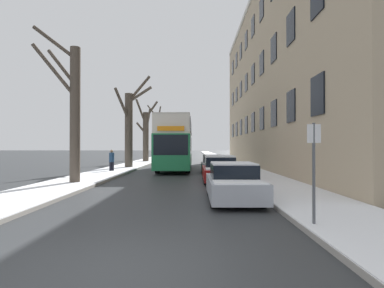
% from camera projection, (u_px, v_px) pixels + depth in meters
% --- Properties ---
extents(ground_plane, '(320.00, 320.00, 0.00)m').
position_uv_depth(ground_plane, '(118.00, 273.00, 4.65)').
color(ground_plane, '#303335').
extents(sidewalk_left, '(3.00, 130.00, 0.16)m').
position_uv_depth(sidewalk_left, '(162.00, 157.00, 57.69)').
color(sidewalk_left, gray).
rests_on(sidewalk_left, ground).
extents(sidewalk_right, '(3.00, 130.00, 0.16)m').
position_uv_depth(sidewalk_right, '(215.00, 157.00, 57.60)').
color(sidewalk_right, gray).
rests_on(sidewalk_right, ground).
extents(terrace_facade_right, '(9.10, 37.41, 16.80)m').
position_uv_depth(terrace_facade_right, '(301.00, 78.00, 27.91)').
color(terrace_facade_right, tan).
rests_on(terrace_facade_right, ground).
extents(bare_tree_left_0, '(2.10, 2.74, 7.94)m').
position_uv_depth(bare_tree_left_0, '(73.00, 108.00, 15.40)').
color(bare_tree_left_0, '#4C4238').
rests_on(bare_tree_left_0, ground).
extents(bare_tree_left_1, '(3.00, 2.96, 8.55)m').
position_uv_depth(bare_tree_left_1, '(129.00, 126.00, 26.86)').
color(bare_tree_left_1, '#4C4238').
rests_on(bare_tree_left_1, ground).
extents(bare_tree_left_2, '(2.73, 2.65, 7.89)m').
position_uv_depth(bare_tree_left_2, '(146.00, 134.00, 37.74)').
color(bare_tree_left_2, '#4C4238').
rests_on(bare_tree_left_2, ground).
extents(bare_tree_left_3, '(2.75, 1.86, 8.95)m').
position_uv_depth(bare_tree_left_3, '(158.00, 134.00, 49.61)').
color(bare_tree_left_3, '#4C4238').
rests_on(bare_tree_left_3, ground).
extents(double_decker_bus, '(2.63, 10.17, 4.30)m').
position_uv_depth(double_decker_bus, '(176.00, 141.00, 25.10)').
color(double_decker_bus, '#1E7A47').
rests_on(double_decker_bus, ground).
extents(parked_car_0, '(1.82, 4.07, 1.38)m').
position_uv_depth(parked_car_0, '(233.00, 183.00, 10.87)').
color(parked_car_0, '#9EA3AD').
rests_on(parked_car_0, ground).
extents(parked_car_1, '(1.87, 4.27, 1.48)m').
position_uv_depth(parked_car_1, '(220.00, 170.00, 16.81)').
color(parked_car_1, maroon).
rests_on(parked_car_1, ground).
extents(parked_car_2, '(1.77, 3.93, 1.36)m').
position_uv_depth(parked_car_2, '(213.00, 164.00, 22.79)').
color(parked_car_2, slate).
rests_on(parked_car_2, ground).
extents(pedestrian_left_sidewalk, '(0.38, 0.38, 1.74)m').
position_uv_depth(pedestrian_left_sidewalk, '(112.00, 160.00, 22.64)').
color(pedestrian_left_sidewalk, black).
rests_on(pedestrian_left_sidewalk, ground).
extents(street_sign_post, '(0.32, 0.07, 2.52)m').
position_uv_depth(street_sign_post, '(314.00, 169.00, 7.01)').
color(street_sign_post, '#4C4F54').
rests_on(street_sign_post, ground).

